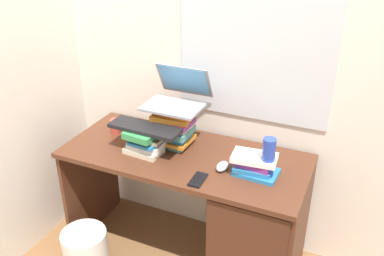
# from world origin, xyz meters

# --- Properties ---
(ground_plane) EXTENTS (6.00, 6.00, 0.00)m
(ground_plane) POSITION_xyz_m (0.00, 0.00, 0.00)
(ground_plane) COLOR brown
(wall_back) EXTENTS (6.00, 0.06, 2.60)m
(wall_back) POSITION_xyz_m (0.00, 0.35, 1.30)
(wall_back) COLOR silver
(wall_back) RESTS_ON ground
(wall_left) EXTENTS (0.05, 6.00, 2.60)m
(wall_left) POSITION_xyz_m (-0.98, 0.00, 1.30)
(wall_left) COLOR beige
(wall_left) RESTS_ON ground
(desk) EXTENTS (1.43, 0.62, 0.75)m
(desk) POSITION_xyz_m (0.36, -0.02, 0.41)
(desk) COLOR #4C2819
(desk) RESTS_ON ground
(book_stack_tall) EXTENTS (0.25, 0.20, 0.24)m
(book_stack_tall) POSITION_xyz_m (-0.11, 0.07, 0.87)
(book_stack_tall) COLOR teal
(book_stack_tall) RESTS_ON desk
(book_stack_keyboard_riser) EXTENTS (0.25, 0.21, 0.15)m
(book_stack_keyboard_riser) POSITION_xyz_m (-0.21, -0.07, 0.83)
(book_stack_keyboard_riser) COLOR beige
(book_stack_keyboard_riser) RESTS_ON desk
(book_stack_side) EXTENTS (0.26, 0.17, 0.11)m
(book_stack_side) POSITION_xyz_m (0.43, -0.03, 0.81)
(book_stack_side) COLOR #2672B2
(book_stack_side) RESTS_ON desk
(laptop) EXTENTS (0.33, 0.34, 0.22)m
(laptop) POSITION_xyz_m (-0.11, 0.15, 1.04)
(laptop) COLOR gray
(laptop) RESTS_ON book_stack_tall
(keyboard) EXTENTS (0.42, 0.15, 0.02)m
(keyboard) POSITION_xyz_m (-0.21, -0.08, 0.91)
(keyboard) COLOR black
(keyboard) RESTS_ON book_stack_keyboard_riser
(computer_mouse) EXTENTS (0.06, 0.10, 0.04)m
(computer_mouse) POSITION_xyz_m (0.26, -0.06, 0.77)
(computer_mouse) COLOR #A5A8AD
(computer_mouse) RESTS_ON desk
(mug) EXTENTS (0.11, 0.07, 0.09)m
(mug) POSITION_xyz_m (-0.51, 0.07, 0.80)
(mug) COLOR #B23F33
(mug) RESTS_ON desk
(water_bottle) EXTENTS (0.07, 0.07, 0.24)m
(water_bottle) POSITION_xyz_m (0.50, -0.05, 0.87)
(water_bottle) COLOR #263FA5
(water_bottle) RESTS_ON desk
(cell_phone) EXTENTS (0.07, 0.14, 0.01)m
(cell_phone) POSITION_xyz_m (0.18, -0.22, 0.76)
(cell_phone) COLOR black
(cell_phone) RESTS_ON desk
(wastebasket) EXTENTS (0.28, 0.28, 0.27)m
(wastebasket) POSITION_xyz_m (-0.51, -0.37, 0.14)
(wastebasket) COLOR silver
(wastebasket) RESTS_ON ground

